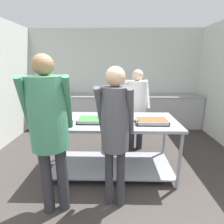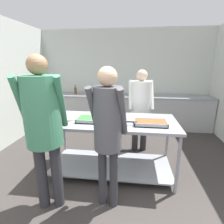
% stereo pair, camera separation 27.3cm
% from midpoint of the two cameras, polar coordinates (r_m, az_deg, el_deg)
% --- Properties ---
extents(wall_rear, '(4.85, 0.06, 2.65)m').
position_cam_midpoint_polar(wall_rear, '(5.15, 5.42, 11.03)').
color(wall_rear, silver).
rests_on(wall_rear, ground_plane).
extents(back_counter, '(4.69, 0.65, 0.88)m').
position_cam_midpoint_polar(back_counter, '(4.93, 5.02, 0.43)').
color(back_counter, '#A8A8A8').
rests_on(back_counter, ground_plane).
extents(serving_counter, '(1.98, 0.89, 0.89)m').
position_cam_midpoint_polar(serving_counter, '(2.77, 2.59, -8.37)').
color(serving_counter, gray).
rests_on(serving_counter, ground_plane).
extents(plate_stack, '(0.27, 0.27, 0.04)m').
position_cam_midpoint_polar(plate_stack, '(2.73, -11.49, -2.13)').
color(plate_stack, white).
rests_on(plate_stack, serving_counter).
extents(serving_tray_roast, '(0.40, 0.29, 0.05)m').
position_cam_midpoint_polar(serving_tray_roast, '(2.61, -3.96, -2.52)').
color(serving_tray_roast, gray).
rests_on(serving_tray_roast, serving_counter).
extents(sauce_pan, '(0.38, 0.24, 0.06)m').
position_cam_midpoint_polar(sauce_pan, '(2.45, 5.32, -3.51)').
color(sauce_pan, gray).
rests_on(sauce_pan, serving_counter).
extents(serving_tray_vegetables, '(0.45, 0.27, 0.05)m').
position_cam_midpoint_polar(serving_tray_vegetables, '(2.55, 15.47, -3.53)').
color(serving_tray_vegetables, gray).
rests_on(serving_tray_vegetables, serving_counter).
extents(guest_serving_left, '(0.55, 0.44, 1.82)m').
position_cam_midpoint_polar(guest_serving_left, '(2.01, -18.00, -2.66)').
color(guest_serving_left, '#2D2D33').
rests_on(guest_serving_left, ground_plane).
extents(guest_serving_right, '(0.45, 0.38, 1.70)m').
position_cam_midpoint_polar(guest_serving_right, '(1.95, 2.61, -4.26)').
color(guest_serving_right, '#2D2D33').
rests_on(guest_serving_right, ground_plane).
extents(cook_behind_counter, '(0.51, 0.38, 1.62)m').
position_cam_midpoint_polar(cook_behind_counter, '(3.43, 11.62, 2.87)').
color(cook_behind_counter, '#2D2D33').
rests_on(cook_behind_counter, ground_plane).
extents(water_bottle, '(0.07, 0.07, 0.26)m').
position_cam_midpoint_polar(water_bottle, '(5.08, -10.33, 7.12)').
color(water_bottle, brown).
rests_on(water_bottle, back_counter).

